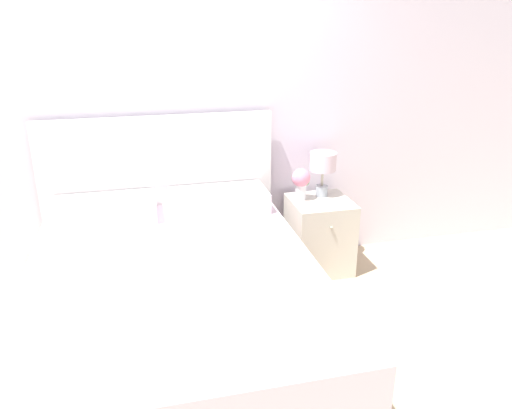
# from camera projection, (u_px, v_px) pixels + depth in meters

# --- Properties ---
(ground_plane) EXTENTS (12.00, 12.00, 0.00)m
(ground_plane) POSITION_uv_depth(u_px,v_px,m) (166.00, 270.00, 3.93)
(ground_plane) COLOR #CCB28E
(wall_back) EXTENTS (8.00, 0.06, 2.60)m
(wall_back) POSITION_uv_depth(u_px,v_px,m) (154.00, 102.00, 3.53)
(wall_back) COLOR white
(wall_back) RESTS_ON ground_plane
(bed) EXTENTS (1.67, 2.12, 1.22)m
(bed) POSITION_uv_depth(u_px,v_px,m) (175.00, 301.00, 2.93)
(bed) COLOR tan
(bed) RESTS_ON ground_plane
(nightstand) EXTENTS (0.45, 0.47, 0.57)m
(nightstand) POSITION_uv_depth(u_px,v_px,m) (319.00, 235.00, 3.87)
(nightstand) COLOR silver
(nightstand) RESTS_ON ground_plane
(table_lamp) EXTENTS (0.20, 0.20, 0.34)m
(table_lamp) POSITION_uv_depth(u_px,v_px,m) (323.00, 165.00, 3.77)
(table_lamp) COLOR #A8B2BC
(table_lamp) RESTS_ON nightstand
(flower_vase) EXTENTS (0.14, 0.14, 0.24)m
(flower_vase) POSITION_uv_depth(u_px,v_px,m) (301.00, 181.00, 3.73)
(flower_vase) COLOR white
(flower_vase) RESTS_ON nightstand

